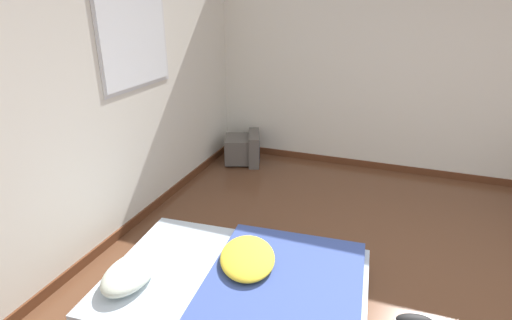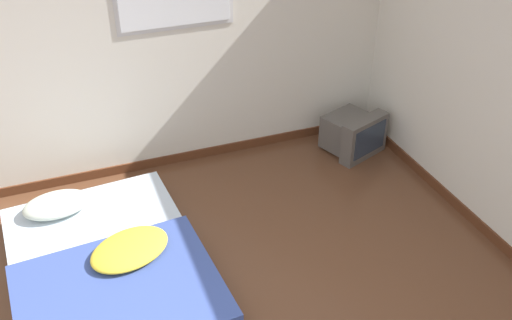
% 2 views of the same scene
% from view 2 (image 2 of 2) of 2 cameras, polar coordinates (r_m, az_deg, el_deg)
% --- Properties ---
extents(wall_back, '(8.04, 0.08, 2.60)m').
position_cam_2_polar(wall_back, '(4.92, -17.69, 11.00)').
color(wall_back, silver).
rests_on(wall_back, ground_plane).
extents(mattress_bed, '(1.46, 2.00, 0.32)m').
position_cam_2_polar(mattress_bed, '(4.32, -14.52, -10.45)').
color(mattress_bed, silver).
rests_on(mattress_bed, ground_plane).
extents(crt_tv, '(0.61, 0.60, 0.41)m').
position_cam_2_polar(crt_tv, '(5.65, 9.69, 2.63)').
color(crt_tv, '#56514C').
rests_on(crt_tv, ground_plane).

